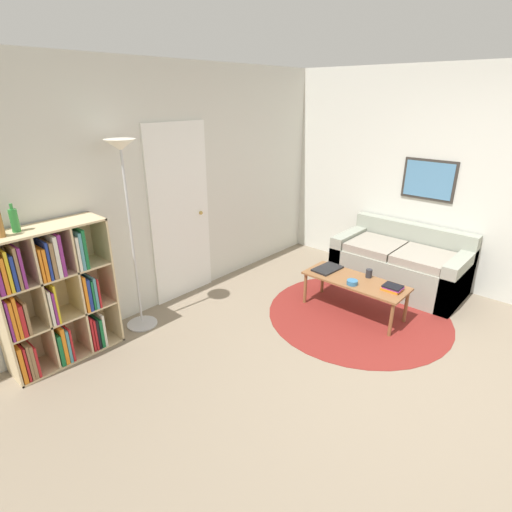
{
  "coord_description": "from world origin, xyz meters",
  "views": [
    {
      "loc": [
        -2.78,
        -0.8,
        2.26
      ],
      "look_at": [
        -0.19,
        1.52,
        0.85
      ],
      "focal_mm": 28.0,
      "sensor_mm": 36.0,
      "label": 1
    }
  ],
  "objects_px": {
    "couch": "(401,264)",
    "bowl": "(352,282)",
    "coffee_table": "(355,283)",
    "cup": "(369,273)",
    "laptop": "(327,269)",
    "bottle_right": "(14,220)",
    "floor_lamp": "(125,184)",
    "bookshelf": "(52,298)"
  },
  "relations": [
    {
      "from": "bookshelf",
      "to": "floor_lamp",
      "type": "distance_m",
      "value": 1.19
    },
    {
      "from": "bookshelf",
      "to": "bottle_right",
      "type": "distance_m",
      "value": 0.74
    },
    {
      "from": "floor_lamp",
      "to": "cup",
      "type": "height_order",
      "value": "floor_lamp"
    },
    {
      "from": "couch",
      "to": "bowl",
      "type": "height_order",
      "value": "couch"
    },
    {
      "from": "coffee_table",
      "to": "cup",
      "type": "relative_size",
      "value": 11.86
    },
    {
      "from": "couch",
      "to": "coffee_table",
      "type": "distance_m",
      "value": 1.02
    },
    {
      "from": "laptop",
      "to": "bookshelf",
      "type": "bearing_deg",
      "value": 154.94
    },
    {
      "from": "bowl",
      "to": "cup",
      "type": "bearing_deg",
      "value": -9.25
    },
    {
      "from": "coffee_table",
      "to": "laptop",
      "type": "xyz_separation_m",
      "value": [
        0.03,
        0.37,
        0.05
      ]
    },
    {
      "from": "coffee_table",
      "to": "bottle_right",
      "type": "relative_size",
      "value": 4.92
    },
    {
      "from": "laptop",
      "to": "bowl",
      "type": "relative_size",
      "value": 3.15
    },
    {
      "from": "couch",
      "to": "coffee_table",
      "type": "height_order",
      "value": "couch"
    },
    {
      "from": "bowl",
      "to": "coffee_table",
      "type": "bearing_deg",
      "value": 14.24
    },
    {
      "from": "bookshelf",
      "to": "couch",
      "type": "xyz_separation_m",
      "value": [
        3.53,
        -1.67,
        -0.34
      ]
    },
    {
      "from": "couch",
      "to": "laptop",
      "type": "bearing_deg",
      "value": 154.29
    },
    {
      "from": "couch",
      "to": "bowl",
      "type": "xyz_separation_m",
      "value": [
        -1.13,
        0.06,
        0.14
      ]
    },
    {
      "from": "bookshelf",
      "to": "bottle_right",
      "type": "bearing_deg",
      "value": 169.56
    },
    {
      "from": "bottle_right",
      "to": "couch",
      "type": "bearing_deg",
      "value": -24.73
    },
    {
      "from": "bottle_right",
      "to": "coffee_table",
      "type": "bearing_deg",
      "value": -30.94
    },
    {
      "from": "couch",
      "to": "bowl",
      "type": "bearing_deg",
      "value": 176.81
    },
    {
      "from": "laptop",
      "to": "cup",
      "type": "xyz_separation_m",
      "value": [
        0.12,
        -0.45,
        0.04
      ]
    },
    {
      "from": "bookshelf",
      "to": "couch",
      "type": "relative_size",
      "value": 0.82
    },
    {
      "from": "floor_lamp",
      "to": "cup",
      "type": "distance_m",
      "value": 2.68
    },
    {
      "from": "couch",
      "to": "bowl",
      "type": "relative_size",
      "value": 13.26
    },
    {
      "from": "couch",
      "to": "cup",
      "type": "height_order",
      "value": "couch"
    },
    {
      "from": "couch",
      "to": "cup",
      "type": "xyz_separation_m",
      "value": [
        -0.85,
        0.02,
        0.16
      ]
    },
    {
      "from": "laptop",
      "to": "floor_lamp",
      "type": "bearing_deg",
      "value": 146.66
    },
    {
      "from": "bowl",
      "to": "couch",
      "type": "bearing_deg",
      "value": -3.19
    },
    {
      "from": "cup",
      "to": "bottle_right",
      "type": "xyz_separation_m",
      "value": [
        -2.82,
        1.67,
        0.91
      ]
    },
    {
      "from": "coffee_table",
      "to": "bottle_right",
      "type": "distance_m",
      "value": 3.26
    },
    {
      "from": "bookshelf",
      "to": "bottle_right",
      "type": "relative_size",
      "value": 5.53
    },
    {
      "from": "couch",
      "to": "bottle_right",
      "type": "bearing_deg",
      "value": 155.27
    },
    {
      "from": "bowl",
      "to": "cup",
      "type": "distance_m",
      "value": 0.29
    },
    {
      "from": "floor_lamp",
      "to": "bowl",
      "type": "distance_m",
      "value": 2.47
    },
    {
      "from": "laptop",
      "to": "bottle_right",
      "type": "bearing_deg",
      "value": 155.62
    },
    {
      "from": "coffee_table",
      "to": "couch",
      "type": "bearing_deg",
      "value": -5.38
    },
    {
      "from": "floor_lamp",
      "to": "bowl",
      "type": "bearing_deg",
      "value": -44.38
    },
    {
      "from": "laptop",
      "to": "bottle_right",
      "type": "xyz_separation_m",
      "value": [
        -2.7,
        1.22,
        0.95
      ]
    },
    {
      "from": "floor_lamp",
      "to": "couch",
      "type": "bearing_deg",
      "value": -30.75
    },
    {
      "from": "laptop",
      "to": "bowl",
      "type": "distance_m",
      "value": 0.44
    },
    {
      "from": "coffee_table",
      "to": "cup",
      "type": "height_order",
      "value": "cup"
    },
    {
      "from": "couch",
      "to": "cup",
      "type": "relative_size",
      "value": 16.17
    }
  ]
}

